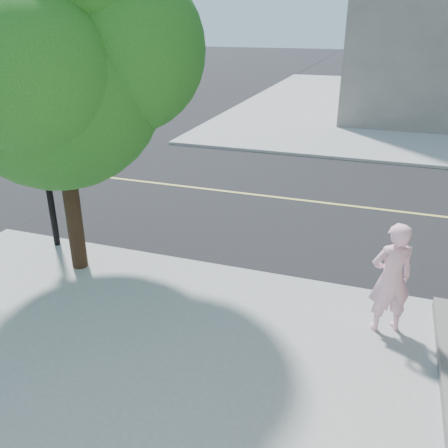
% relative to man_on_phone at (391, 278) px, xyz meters
% --- Properties ---
extents(ground, '(140.00, 140.00, 0.00)m').
position_rel_man_on_phone_xyz_m(ground, '(-7.62, 1.17, -1.05)').
color(ground, black).
rests_on(ground, ground).
extents(road_ew, '(140.00, 9.00, 0.01)m').
position_rel_man_on_phone_xyz_m(road_ew, '(-7.62, 5.67, -1.05)').
color(road_ew, black).
rests_on(road_ew, ground).
extents(man_on_phone, '(0.80, 0.69, 1.86)m').
position_rel_man_on_phone_xyz_m(man_on_phone, '(0.00, 0.00, 0.00)').
color(man_on_phone, '#F8B8D0').
rests_on(man_on_phone, sidewalk_se).
extents(street_tree, '(4.74, 4.31, 6.29)m').
position_rel_man_on_phone_xyz_m(street_tree, '(-5.79, 0.21, 3.13)').
color(street_tree, black).
rests_on(street_tree, sidewalk_se).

